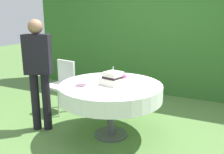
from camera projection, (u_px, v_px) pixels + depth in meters
name	position (u px, v px, depth m)	size (l,w,h in m)	color
ground_plane	(111.00, 134.00, 3.43)	(20.00, 20.00, 0.00)	#547A3D
foliage_hedge	(159.00, 27.00, 5.14)	(5.82, 0.51, 2.80)	#336628
cake_table	(111.00, 91.00, 3.27)	(1.39, 1.39, 0.75)	#4C4C51
wedding_cake	(114.00, 79.00, 3.21)	(0.35, 0.35, 0.25)	silver
serving_plate_near	(135.00, 77.00, 3.61)	(0.13, 0.13, 0.01)	white
serving_plate_far	(77.00, 81.00, 3.38)	(0.11, 0.11, 0.01)	white
serving_plate_left	(95.00, 97.00, 2.72)	(0.12, 0.12, 0.01)	white
serving_plate_right	(119.00, 94.00, 2.82)	(0.10, 0.10, 0.01)	white
napkin_stack	(80.00, 85.00, 3.17)	(0.12, 0.12, 0.01)	#6B4C60
garden_chair	(62.00, 81.00, 4.19)	(0.47, 0.47, 0.89)	white
standing_person	(38.00, 68.00, 3.38)	(0.41, 0.34, 1.60)	black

